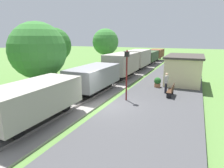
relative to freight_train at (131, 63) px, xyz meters
The scene contains 15 objects.
ground_plane 12.87m from the freight_train, 79.18° to the right, with size 160.00×160.00×0.00m, color #517A38.
platform_slab 13.82m from the freight_train, 65.97° to the right, with size 6.00×60.00×0.25m, color #424244.
track_ballast 12.64m from the freight_train, 90.00° to the right, with size 3.80×60.00×0.12m, color gray.
rail_near 12.65m from the freight_train, 86.72° to the right, with size 0.07×60.00×0.14m, color slate.
rail_far 12.65m from the freight_train, 93.28° to the right, with size 0.07×60.00×0.14m, color slate.
freight_train is the anchor object (origin of this frame).
station_hut 7.55m from the freight_train, 25.76° to the right, with size 3.50×5.80×2.78m.
bench_near_hut 10.80m from the freight_train, 54.29° to the right, with size 0.42×1.50×0.91m.
bench_down_platform 6.56m from the freight_train, 15.28° to the left, with size 0.42×1.50×0.91m.
person_waiting 9.88m from the freight_train, 54.28° to the right, with size 0.30×0.42×1.71m.
potted_planter 7.93m from the freight_train, 53.02° to the right, with size 0.64×0.64×0.92m.
lamp_post_near 11.67m from the freight_train, 73.03° to the right, with size 0.28×0.28×3.70m.
tree_trackside_mid 12.81m from the freight_train, 108.25° to the right, with size 4.61×4.61×6.03m.
tree_trackside_far 9.88m from the freight_train, 133.75° to the right, with size 3.75×3.75×5.83m.
tree_field_left 5.64m from the freight_train, 157.48° to the left, with size 3.81×3.81×6.05m.
Camera 1 is at (5.47, -11.17, 4.76)m, focal length 30.40 mm.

